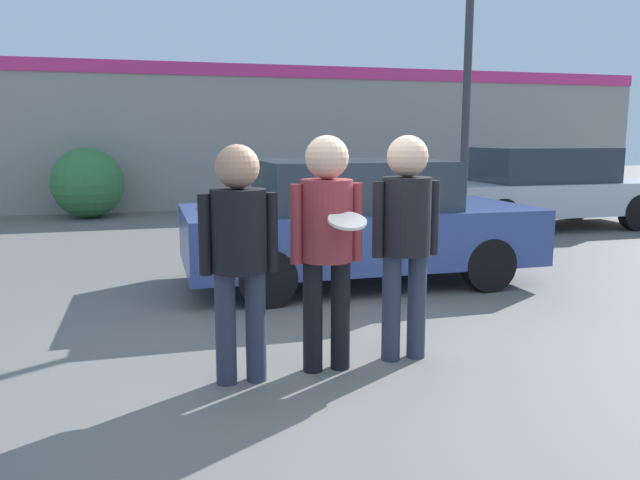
{
  "coord_description": "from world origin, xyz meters",
  "views": [
    {
      "loc": [
        -1.65,
        -4.47,
        1.78
      ],
      "look_at": [
        -0.37,
        0.15,
        0.99
      ],
      "focal_mm": 35.0,
      "sensor_mm": 36.0,
      "label": 1
    }
  ],
  "objects": [
    {
      "name": "parked_car_far",
      "position": [
        5.88,
        6.23,
        0.79
      ],
      "size": [
        4.76,
        1.97,
        1.57
      ],
      "color": "silver",
      "rests_on": "ground"
    },
    {
      "name": "person_right",
      "position": [
        0.3,
        0.03,
        1.09
      ],
      "size": [
        0.56,
        0.39,
        1.79
      ],
      "color": "#2D3347",
      "rests_on": "ground"
    },
    {
      "name": "person_left",
      "position": [
        -1.04,
        -0.11,
        1.05
      ],
      "size": [
        0.57,
        0.4,
        1.73
      ],
      "color": "#2D3347",
      "rests_on": "ground"
    },
    {
      "name": "shrub",
      "position": [
        -2.92,
        10.15,
        0.78
      ],
      "size": [
        1.55,
        1.55,
        1.55
      ],
      "color": "#387A3D",
      "rests_on": "ground"
    },
    {
      "name": "parked_car_near",
      "position": [
        0.81,
        2.73,
        0.75
      ],
      "size": [
        4.21,
        1.96,
        1.5
      ],
      "color": "#334784",
      "rests_on": "ground"
    },
    {
      "name": "street_lamp",
      "position": [
        3.16,
        4.02,
        3.7
      ],
      "size": [
        1.3,
        0.35,
        6.07
      ],
      "color": "#38383D",
      "rests_on": "ground"
    },
    {
      "name": "ground_plane",
      "position": [
        0.0,
        0.0,
        0.0
      ],
      "size": [
        56.0,
        56.0,
        0.0
      ],
      "primitive_type": "plane",
      "color": "#66635E"
    },
    {
      "name": "storefront_building",
      "position": [
        0.0,
        11.11,
        1.79
      ],
      "size": [
        24.0,
        0.22,
        3.53
      ],
      "color": "gray",
      "rests_on": "ground"
    },
    {
      "name": "person_middle_with_frisbee",
      "position": [
        -0.37,
        -0.05,
        1.09
      ],
      "size": [
        0.56,
        0.61,
        1.79
      ],
      "color": "black",
      "rests_on": "ground"
    }
  ]
}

